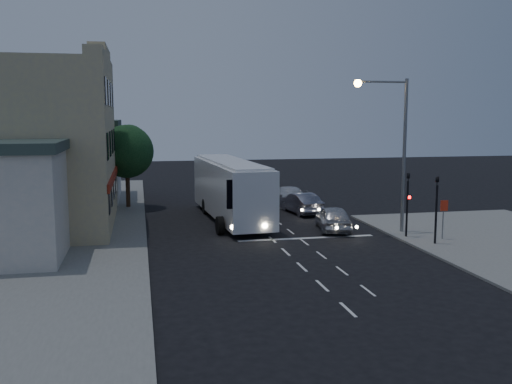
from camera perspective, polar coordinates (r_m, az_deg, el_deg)
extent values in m
plane|color=black|center=(30.58, 2.52, -5.58)|extent=(120.00, 120.00, 0.00)
cube|color=slate|center=(37.94, -20.08, -3.35)|extent=(12.00, 50.00, 0.12)
cube|color=silver|center=(21.40, 9.19, -11.53)|extent=(0.12, 1.60, 0.01)
cube|color=silver|center=(24.09, 6.63, -9.29)|extent=(0.12, 1.60, 0.01)
cube|color=silver|center=(26.84, 4.61, -7.48)|extent=(0.12, 1.60, 0.01)
cube|color=silver|center=(29.64, 2.99, -6.00)|extent=(0.12, 1.60, 0.01)
cube|color=silver|center=(32.48, 1.65, -4.78)|extent=(0.12, 1.60, 0.01)
cube|color=silver|center=(35.34, 0.54, -3.76)|extent=(0.12, 1.60, 0.01)
cube|color=silver|center=(38.22, -0.41, -2.88)|extent=(0.12, 1.60, 0.01)
cube|color=silver|center=(41.12, -1.22, -2.13)|extent=(0.12, 1.60, 0.01)
cube|color=silver|center=(44.04, -1.93, -1.48)|extent=(0.12, 1.60, 0.01)
cube|color=silver|center=(46.96, -2.54, -0.91)|extent=(0.12, 1.60, 0.01)
cube|color=silver|center=(23.73, 11.12, -9.64)|extent=(0.10, 1.50, 0.01)
cube|color=silver|center=(26.41, 8.59, -7.79)|extent=(0.10, 1.50, 0.01)
cube|color=silver|center=(29.15, 6.55, -6.28)|extent=(0.10, 1.50, 0.01)
cube|color=silver|center=(31.94, 4.87, -5.02)|extent=(0.10, 1.50, 0.01)
cube|color=silver|center=(34.76, 3.47, -3.96)|extent=(0.10, 1.50, 0.01)
cube|color=silver|center=(37.61, 2.28, -3.06)|extent=(0.10, 1.50, 0.01)
cube|color=silver|center=(40.48, 1.26, -2.29)|extent=(0.10, 1.50, 0.01)
cube|color=silver|center=(43.37, 0.38, -1.62)|extent=(0.10, 1.50, 0.01)
cube|color=silver|center=(46.27, -0.39, -1.03)|extent=(0.10, 1.50, 0.01)
cube|color=silver|center=(49.18, -1.07, -0.51)|extent=(0.10, 1.50, 0.01)
cube|color=silver|center=(32.98, 5.05, -4.62)|extent=(8.00, 0.35, 0.01)
cube|color=white|center=(38.22, -2.57, 0.33)|extent=(3.58, 13.23, 3.49)
cube|color=white|center=(38.04, -2.59, 3.01)|extent=(3.12, 12.76, 0.20)
cube|color=black|center=(31.82, -0.74, -0.16)|extent=(2.51, 0.30, 1.63)
cube|color=black|center=(38.91, -0.71, 1.51)|extent=(0.76, 10.88, 0.98)
cube|color=black|center=(38.49, -4.73, 1.42)|extent=(0.76, 10.88, 0.98)
cube|color=#870E02|center=(39.59, -0.84, -0.13)|extent=(0.43, 5.98, 1.53)
cube|color=#870E02|center=(39.17, -4.82, -0.24)|extent=(0.43, 5.98, 1.53)
cylinder|color=black|center=(33.81, -3.62, -3.36)|extent=(0.45, 1.11, 1.09)
cylinder|color=black|center=(34.28, 0.90, -3.19)|extent=(0.45, 1.11, 1.09)
cylinder|color=black|center=(40.94, -5.04, -1.44)|extent=(0.45, 1.11, 1.09)
cylinder|color=black|center=(41.33, -1.29, -1.32)|extent=(0.45, 1.11, 1.09)
cylinder|color=black|center=(42.76, -5.33, -1.05)|extent=(0.45, 1.11, 1.09)
cylinder|color=black|center=(43.14, -1.73, -0.95)|extent=(0.45, 1.11, 1.09)
cylinder|color=#FFF2CC|center=(31.89, -2.35, -3.53)|extent=(0.29, 0.07, 0.28)
cylinder|color=#FFF2CC|center=(32.24, 0.91, -3.40)|extent=(0.29, 0.07, 0.28)
imported|color=#B5B5B9|center=(35.20, 7.73, -2.61)|extent=(2.57, 4.76, 1.54)
imported|color=slate|center=(41.12, 4.50, -1.10)|extent=(2.22, 4.73, 1.50)
imported|color=silver|center=(45.78, 3.25, -0.27)|extent=(2.19, 4.83, 1.37)
cylinder|color=black|center=(33.61, 14.87, -1.64)|extent=(0.12, 0.12, 3.20)
imported|color=black|center=(33.35, 14.99, 1.84)|extent=(0.15, 0.18, 0.90)
cube|color=black|center=(33.35, 15.05, -0.50)|extent=(0.25, 0.12, 0.30)
cube|color=#FF0C0C|center=(33.28, 15.10, -0.52)|extent=(0.16, 0.02, 0.18)
cylinder|color=black|center=(32.19, 17.56, -2.14)|extent=(0.12, 0.12, 3.20)
imported|color=black|center=(31.92, 17.71, 1.49)|extent=(0.18, 0.15, 0.90)
cylinder|color=slate|center=(33.64, 18.19, -2.80)|extent=(0.06, 0.06, 2.00)
cube|color=red|center=(33.43, 18.31, -1.30)|extent=(0.45, 0.03, 0.60)
cylinder|color=slate|center=(34.70, 14.60, 3.48)|extent=(0.20, 0.20, 9.00)
cylinder|color=slate|center=(34.04, 12.54, 10.71)|extent=(3.00, 0.12, 0.12)
sphere|color=#FFBF59|center=(33.45, 10.15, 10.66)|extent=(0.44, 0.44, 0.44)
cube|color=tan|center=(37.52, -21.95, 4.24)|extent=(10.00, 12.00, 10.00)
cube|color=tan|center=(37.08, -15.35, 12.61)|extent=(1.00, 12.00, 0.50)
cube|color=tan|center=(37.13, -15.38, 13.38)|extent=(1.00, 6.00, 0.50)
cube|color=maroon|center=(37.10, -14.11, 1.43)|extent=(0.15, 12.00, 0.50)
cube|color=black|center=(32.74, -14.44, -0.80)|extent=(0.06, 1.30, 1.50)
cube|color=black|center=(35.71, -14.21, -0.11)|extent=(0.06, 1.30, 1.50)
cube|color=black|center=(38.68, -14.02, 0.48)|extent=(0.06, 1.30, 1.50)
cube|color=black|center=(41.66, -13.85, 0.99)|extent=(0.06, 1.30, 1.50)
cube|color=black|center=(32.45, -14.62, 4.44)|extent=(0.06, 1.30, 1.50)
cube|color=black|center=(35.44, -14.37, 4.71)|extent=(0.06, 1.30, 1.50)
cube|color=black|center=(38.44, -14.17, 4.93)|extent=(0.06, 1.30, 1.50)
cube|color=black|center=(41.43, -13.99, 5.11)|extent=(0.06, 1.30, 1.50)
cube|color=black|center=(32.43, -14.80, 9.74)|extent=(0.06, 1.30, 1.50)
cube|color=black|center=(35.43, -14.54, 9.55)|extent=(0.06, 1.30, 1.50)
cube|color=black|center=(38.42, -14.31, 9.40)|extent=(0.06, 1.30, 1.50)
cube|color=black|center=(41.42, -14.12, 9.26)|extent=(0.06, 1.30, 1.50)
cube|color=#B7B5AD|center=(49.41, -18.81, 2.75)|extent=(9.00, 9.00, 6.00)
cube|color=#32423C|center=(49.26, -18.97, 6.52)|extent=(9.40, 9.40, 0.50)
cylinder|color=black|center=(44.21, -12.69, 0.36)|extent=(0.32, 0.32, 2.80)
sphere|color=black|center=(43.95, -12.80, 3.98)|extent=(4.00, 4.00, 4.00)
sphere|color=#285A2B|center=(44.51, -12.55, 4.93)|extent=(2.60, 2.60, 2.60)
sphere|color=black|center=(43.34, -13.23, 4.45)|extent=(2.40, 2.40, 2.40)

